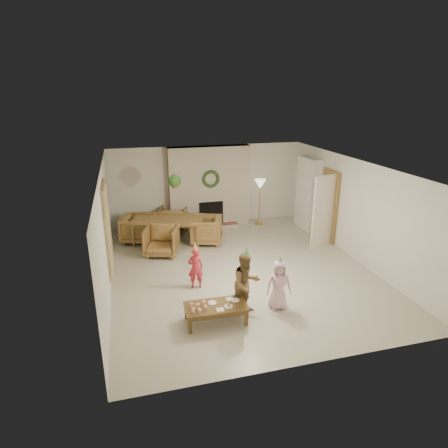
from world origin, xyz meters
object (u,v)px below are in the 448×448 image
object	(u,v)px
dining_table	(168,230)
child_red	(196,268)
dining_chair_far	(173,219)
dining_chair_right	(206,230)
child_plaid	(246,284)
child_pink	(279,285)
coffee_table_top	(216,307)
dining_chair_near	(162,241)
dining_chair_left	(138,229)

from	to	relation	value
dining_table	child_red	xyz separation A→B (m)	(0.26, -2.79, 0.12)
dining_chair_far	dining_chair_right	bearing A→B (deg)	141.34
dining_table	dining_chair_far	xyz separation A→B (m)	(0.27, 0.82, 0.04)
dining_chair_right	child_red	world-z (taller)	child_red
child_plaid	child_pink	xyz separation A→B (m)	(0.67, -0.01, -0.11)
dining_table	child_pink	bearing A→B (deg)	-49.44
coffee_table_top	dining_table	bearing A→B (deg)	96.21
dining_chair_near	child_plaid	distance (m)	3.44
dining_chair_near	child_pink	xyz separation A→B (m)	(1.94, -3.19, 0.12)
dining_table	child_pink	size ratio (longest dim) A/B	1.95
dining_chair_near	dining_chair_left	distance (m)	1.23
dining_chair_far	child_plaid	distance (m)	4.90
dining_table	dining_chair_right	distance (m)	1.08
dining_table	child_plaid	distance (m)	4.14
coffee_table_top	child_red	world-z (taller)	child_red
dining_chair_near	dining_chair_right	world-z (taller)	same
dining_chair_left	child_pink	bearing A→B (deg)	-131.81
coffee_table_top	child_pink	distance (m)	1.33
dining_chair_left	coffee_table_top	distance (m)	4.61
dining_chair_right	child_pink	bearing A→B (deg)	27.85
child_plaid	child_pink	distance (m)	0.68
dining_chair_left	child_red	xyz separation A→B (m)	(1.08, -3.06, 0.08)
dining_chair_near	dining_chair_far	distance (m)	1.73
coffee_table_top	child_red	distance (m)	1.41
dining_chair_far	child_plaid	xyz separation A→B (m)	(0.73, -4.84, 0.23)
dining_chair_right	child_red	bearing A→B (deg)	0.49
dining_table	dining_chair_left	distance (m)	0.87
dining_chair_left	dining_chair_right	size ratio (longest dim) A/B	1.00
dining_chair_left	child_plaid	distance (m)	4.66
dining_chair_left	dining_chair_far	bearing A→B (deg)	-45.00
child_pink	coffee_table_top	bearing A→B (deg)	-162.97
dining_chair_right	dining_table	bearing A→B (deg)	-90.00
dining_chair_near	child_red	world-z (taller)	child_red
coffee_table_top	child_plaid	world-z (taller)	child_plaid
dining_chair_far	dining_chair_left	distance (m)	1.23
dining_chair_right	child_red	size ratio (longest dim) A/B	0.91
child_red	child_plaid	bearing A→B (deg)	125.10
dining_chair_left	coffee_table_top	xyz separation A→B (m)	(1.19, -4.46, -0.06)
child_red	child_plaid	size ratio (longest dim) A/B	0.76
dining_table	child_red	size ratio (longest dim) A/B	2.12
dining_chair_right	coffee_table_top	bearing A→B (deg)	8.18
dining_table	coffee_table_top	size ratio (longest dim) A/B	1.72
dining_chair_far	child_pink	distance (m)	5.04
dining_chair_right	child_pink	xyz separation A→B (m)	(0.64, -3.68, 0.12)
dining_chair_near	dining_chair_far	bearing A→B (deg)	90.00
dining_chair_left	child_pink	size ratio (longest dim) A/B	0.83
child_pink	dining_chair_left	bearing A→B (deg)	129.72
dining_table	dining_chair_far	world-z (taller)	dining_chair_far
dining_chair_near	dining_chair_far	xyz separation A→B (m)	(0.53, 1.65, 0.00)
dining_chair_far	child_red	bearing A→B (deg)	107.80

